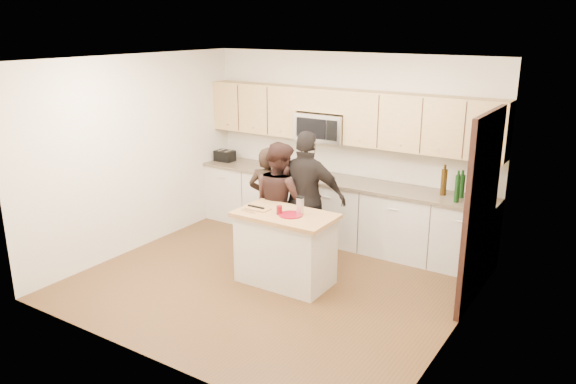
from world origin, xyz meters
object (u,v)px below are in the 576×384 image
Objects in this scene: toaster at (225,156)px; island at (285,248)px; woman_center at (280,202)px; woman_right at (307,199)px; woman_left at (268,202)px.

island is at bearing -35.62° from toaster.
woman_right is (0.34, 0.12, 0.08)m from woman_center.
woman_right is at bearing 98.47° from island.
toaster is at bearing -36.06° from woman_right.
island is at bearing 123.25° from woman_left.
woman_left is 0.85× the size of woman_right.
woman_left is at bearing 6.45° from woman_center.
toaster is at bearing 144.22° from island.
toaster is at bearing -6.08° from woman_center.
woman_left is at bearing 137.38° from island.
woman_right is at bearing -136.66° from woman_center.
toaster is 0.19× the size of woman_center.
woman_center is at bearing 128.35° from island.
woman_center is (0.25, -0.08, 0.06)m from woman_left.
woman_right reaches higher than toaster.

